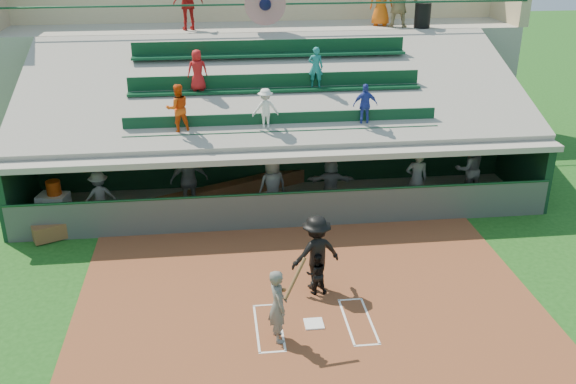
{
  "coord_description": "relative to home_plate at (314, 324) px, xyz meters",
  "views": [
    {
      "loc": [
        -2.02,
        -12.0,
        8.49
      ],
      "look_at": [
        -0.17,
        3.5,
        1.8
      ],
      "focal_mm": 40.0,
      "sensor_mm": 36.0,
      "label": 1
    }
  ],
  "objects": [
    {
      "name": "home_plate",
      "position": [
        0.0,
        0.0,
        0.0
      ],
      "size": [
        0.43,
        0.43,
        0.03
      ],
      "primitive_type": "cube",
      "color": "white",
      "rests_on": "dirt_slab"
    },
    {
      "name": "concourse_slab",
      "position": [
        0.0,
        13.5,
        2.26
      ],
      "size": [
        20.0,
        3.0,
        4.6
      ],
      "primitive_type": "cube",
      "color": "gray",
      "rests_on": "ground"
    },
    {
      "name": "dugout_player_f",
      "position": [
        6.08,
        6.49,
        0.98
      ],
      "size": [
        0.99,
        0.79,
        1.96
      ],
      "primitive_type": "imported",
      "rotation": [
        0.0,
        0.0,
        3.19
      ],
      "color": "#5C5E59",
      "rests_on": "dugout_floor"
    },
    {
      "name": "water_cooler",
      "position": [
        -6.94,
        6.49,
        0.98
      ],
      "size": [
        0.43,
        0.43,
        0.43
      ],
      "primitive_type": "cylinder",
      "color": "#D9470C",
      "rests_on": "white_table"
    },
    {
      "name": "grandstand",
      "position": [
        -0.01,
        10.51,
        2.23
      ],
      "size": [
        20.4,
        10.4,
        7.8
      ],
      "color": "#4D524D",
      "rests_on": "ground"
    },
    {
      "name": "dirt_slab",
      "position": [
        0.0,
        0.5,
        -0.03
      ],
      "size": [
        11.0,
        9.0,
        0.02
      ],
      "primitive_type": "cube",
      "color": "brown",
      "rests_on": "ground"
    },
    {
      "name": "dugout_player_c",
      "position": [
        -0.36,
        6.0,
        0.92
      ],
      "size": [
        1.03,
        0.84,
        1.82
      ],
      "primitive_type": "imported",
      "rotation": [
        0.0,
        0.0,
        3.47
      ],
      "color": "#5B5D58",
      "rests_on": "dugout_floor"
    },
    {
      "name": "dugout_player_e",
      "position": [
        4.15,
        5.92,
        0.95
      ],
      "size": [
        0.73,
        0.52,
        1.89
      ],
      "primitive_type": "imported",
      "rotation": [
        0.0,
        0.0,
        3.04
      ],
      "color": "#565853",
      "rests_on": "dugout_floor"
    },
    {
      "name": "dugout_player_a",
      "position": [
        -5.54,
        6.12,
        0.78
      ],
      "size": [
        1.13,
        0.83,
        1.56
      ],
      "primitive_type": "imported",
      "rotation": [
        0.0,
        0.0,
        3.42
      ],
      "color": "#5F625D",
      "rests_on": "dugout_floor"
    },
    {
      "name": "concourse_staff_a",
      "position": [
        -2.79,
        12.81,
        5.53
      ],
      "size": [
        1.21,
        0.73,
        1.93
      ],
      "primitive_type": "imported",
      "rotation": [
        0.0,
        0.0,
        3.38
      ],
      "color": "#B01514",
      "rests_on": "concourse_slab"
    },
    {
      "name": "dugout_bench",
      "position": [
        -0.24,
        8.07,
        0.24
      ],
      "size": [
        14.2,
        6.94,
        0.46
      ],
      "primitive_type": "cube",
      "rotation": [
        0.0,
        0.0,
        0.44
      ],
      "color": "brown",
      "rests_on": "dugout_floor"
    },
    {
      "name": "dugout_player_b",
      "position": [
        -2.89,
        6.57,
        1.0
      ],
      "size": [
        1.23,
        0.66,
        1.99
      ],
      "primitive_type": "imported",
      "rotation": [
        0.0,
        0.0,
        3.3
      ],
      "color": "#575954",
      "rests_on": "dugout_floor"
    },
    {
      "name": "batters_box_chalk",
      "position": [
        0.0,
        0.0,
        -0.01
      ],
      "size": [
        2.65,
        1.85,
        0.01
      ],
      "color": "white",
      "rests_on": "dirt_slab"
    },
    {
      "name": "home_umpire",
      "position": [
        0.29,
        1.57,
        0.95
      ],
      "size": [
        1.4,
        1.04,
        1.93
      ],
      "primitive_type": "imported",
      "rotation": [
        0.0,
        0.0,
        3.42
      ],
      "color": "black",
      "rests_on": "dirt_slab"
    },
    {
      "name": "catcher",
      "position": [
        0.27,
        1.31,
        0.51
      ],
      "size": [
        0.52,
        0.41,
        1.06
      ],
      "primitive_type": "imported",
      "rotation": [
        0.0,
        0.0,
        3.16
      ],
      "color": "black",
      "rests_on": "dirt_slab"
    },
    {
      "name": "trash_bin",
      "position": [
        6.06,
        12.35,
        5.02
      ],
      "size": [
        0.61,
        0.61,
        0.92
      ],
      "primitive_type": "cylinder",
      "color": "black",
      "rests_on": "concourse_slab"
    },
    {
      "name": "dugout_player_d",
      "position": [
        1.51,
        6.32,
        0.81
      ],
      "size": [
        1.53,
        0.62,
        1.6
      ],
      "primitive_type": "imported",
      "rotation": [
        0.0,
        0.0,
        3.04
      ],
      "color": "#61645F",
      "rests_on": "dugout_floor"
    },
    {
      "name": "ground",
      "position": [
        0.0,
        0.0,
        -0.04
      ],
      "size": [
        100.0,
        100.0,
        0.0
      ],
      "primitive_type": "plane",
      "color": "#174914",
      "rests_on": "ground"
    },
    {
      "name": "batter_at_plate",
      "position": [
        -0.86,
        -0.43,
        0.84
      ],
      "size": [
        0.88,
        0.76,
        1.95
      ],
      "color": "#555853",
      "rests_on": "dirt_slab"
    },
    {
      "name": "concourse_staff_b",
      "position": [
        4.6,
        13.06,
        5.5
      ],
      "size": [
        1.08,
        0.91,
        1.87
      ],
      "primitive_type": "imported",
      "rotation": [
        0.0,
        0.0,
        2.72
      ],
      "color": "#D1540C",
      "rests_on": "concourse_slab"
    },
    {
      "name": "concourse_staff_c",
      "position": [
        5.18,
        12.61,
        5.53
      ],
      "size": [
        1.88,
        1.02,
        1.94
      ],
      "primitive_type": "imported",
      "rotation": [
        0.0,
        0.0,
        2.88
      ],
      "color": "tan",
      "rests_on": "concourse_slab"
    },
    {
      "name": "dugout_floor",
      "position": [
        0.0,
        6.75,
        -0.02
      ],
      "size": [
        16.0,
        3.5,
        0.04
      ],
      "primitive_type": "cube",
      "color": "gray",
      "rests_on": "ground"
    },
    {
      "name": "white_table",
      "position": [
        -7.0,
        6.47,
        0.38
      ],
      "size": [
        0.98,
        0.82,
        0.76
      ],
      "primitive_type": "cube",
      "rotation": [
        0.0,
        0.0,
        -0.21
      ],
      "color": "white",
      "rests_on": "dugout_floor"
    }
  ]
}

